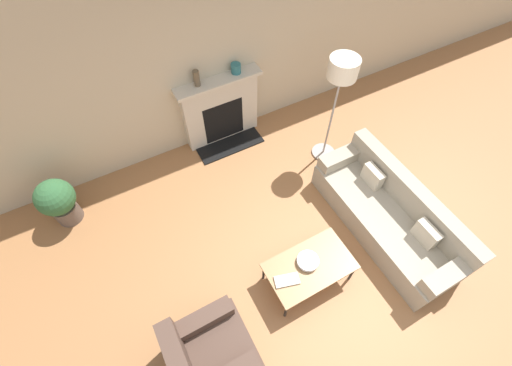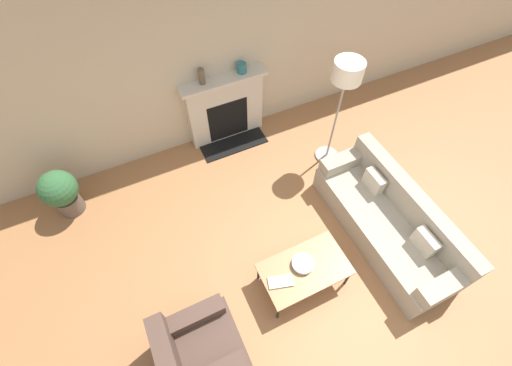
{
  "view_description": "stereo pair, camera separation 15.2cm",
  "coord_description": "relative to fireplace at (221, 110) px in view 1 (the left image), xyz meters",
  "views": [
    {
      "loc": [
        -1.33,
        -0.91,
        4.34
      ],
      "look_at": [
        0.01,
        1.55,
        0.45
      ],
      "focal_mm": 24.0,
      "sensor_mm": 36.0,
      "label": 1
    },
    {
      "loc": [
        -1.2,
        -0.98,
        4.34
      ],
      "look_at": [
        0.01,
        1.55,
        0.45
      ],
      "focal_mm": 24.0,
      "sensor_mm": 36.0,
      "label": 2
    }
  ],
  "objects": [
    {
      "name": "armchair_near",
      "position": [
        -1.61,
        -3.11,
        -0.27
      ],
      "size": [
        0.83,
        0.79,
        0.81
      ],
      "rotation": [
        0.0,
        0.0,
        1.57
      ],
      "color": "#4C382D",
      "rests_on": "ground_plane"
    },
    {
      "name": "bowl",
      "position": [
        -0.15,
        -2.77,
        -0.12
      ],
      "size": [
        0.27,
        0.27,
        0.07
      ],
      "color": "silver",
      "rests_on": "coffee_table"
    },
    {
      "name": "couch",
      "position": [
        1.24,
        -2.69,
        -0.27
      ],
      "size": [
        0.82,
        2.26,
        0.8
      ],
      "rotation": [
        0.0,
        0.0,
        -1.57
      ],
      "color": "#9E937F",
      "rests_on": "ground_plane"
    },
    {
      "name": "coffee_table",
      "position": [
        -0.15,
        -2.83,
        -0.19
      ],
      "size": [
        1.06,
        0.62,
        0.41
      ],
      "color": "olive",
      "rests_on": "ground_plane"
    },
    {
      "name": "wall_back",
      "position": [
        -0.15,
        0.14,
        0.88
      ],
      "size": [
        18.0,
        0.06,
        2.9
      ],
      "color": "#BCAD8E",
      "rests_on": "ground_plane"
    },
    {
      "name": "book",
      "position": [
        -0.49,
        -2.85,
        -0.14
      ],
      "size": [
        0.32,
        0.22,
        0.02
      ],
      "rotation": [
        0.0,
        0.0,
        -0.29
      ],
      "color": "#B2A893",
      "rests_on": "coffee_table"
    },
    {
      "name": "mantel_vase_left",
      "position": [
        -0.31,
        0.01,
        0.72
      ],
      "size": [
        0.09,
        0.09,
        0.24
      ],
      "color": "brown",
      "rests_on": "fireplace"
    },
    {
      "name": "potted_plant",
      "position": [
        -2.65,
        -0.43,
        -0.13
      ],
      "size": [
        0.51,
        0.51,
        0.78
      ],
      "color": "brown",
      "rests_on": "ground_plane"
    },
    {
      "name": "fireplace",
      "position": [
        0.0,
        0.0,
        0.0
      ],
      "size": [
        1.35,
        0.59,
        1.17
      ],
      "color": "beige",
      "rests_on": "ground_plane"
    },
    {
      "name": "mantel_vase_center_left",
      "position": [
        0.31,
        0.01,
        0.67
      ],
      "size": [
        0.15,
        0.15,
        0.15
      ],
      "color": "#28666B",
      "rests_on": "fireplace"
    },
    {
      "name": "floor_lamp",
      "position": [
        1.29,
        -1.15,
        0.92
      ],
      "size": [
        0.4,
        0.4,
        1.79
      ],
      "color": "gray",
      "rests_on": "ground_plane"
    },
    {
      "name": "ground_plane",
      "position": [
        -0.15,
        -3.01,
        -0.57
      ],
      "size": [
        18.0,
        18.0,
        0.0
      ],
      "primitive_type": "plane",
      "color": "#99663D"
    }
  ]
}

